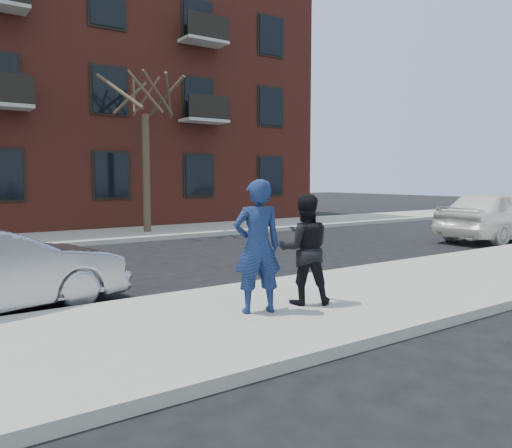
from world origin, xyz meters
TOP-DOWN VIEW (x-y plane):
  - ground at (0.00, 0.00)m, footprint 100.00×100.00m
  - near_sidewalk at (0.00, -0.25)m, footprint 50.00×3.50m
  - near_curb at (0.00, 1.55)m, footprint 50.00×0.10m
  - far_sidewalk at (0.00, 11.25)m, footprint 50.00×3.50m
  - far_curb at (0.00, 9.45)m, footprint 50.00×0.10m
  - apartment_building at (2.00, 18.00)m, footprint 24.30×10.30m
  - street_tree at (4.50, 11.00)m, footprint 3.60×3.60m
  - white_car at (13.55, 2.94)m, footprint 5.00×2.03m
  - man_hoodie at (1.50, -0.27)m, footprint 0.81×0.66m
  - man_peacoat at (2.38, -0.26)m, footprint 1.02×0.96m

SIDE VIEW (x-z plane):
  - ground at x=0.00m, z-range 0.00..0.00m
  - near_sidewalk at x=0.00m, z-range 0.00..0.15m
  - near_curb at x=0.00m, z-range 0.00..0.15m
  - far_sidewalk at x=0.00m, z-range 0.00..0.15m
  - far_curb at x=0.00m, z-range 0.00..0.15m
  - white_car at x=13.55m, z-range 0.00..1.70m
  - man_peacoat at x=2.38m, z-range 0.15..1.83m
  - man_hoodie at x=1.50m, z-range 0.15..2.06m
  - street_tree at x=4.50m, z-range 2.12..8.92m
  - apartment_building at x=2.00m, z-range 0.01..12.31m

